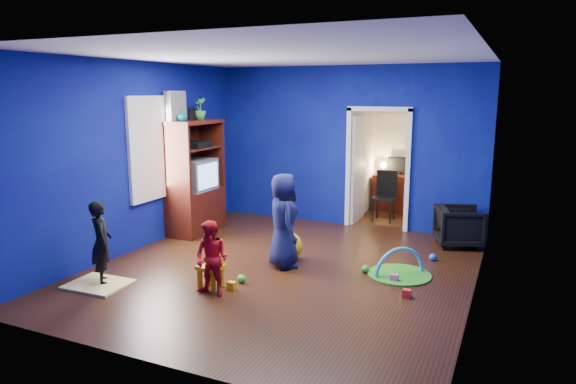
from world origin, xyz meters
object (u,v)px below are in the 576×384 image
at_px(child_black, 101,243).
at_px(kid_chair, 211,269).
at_px(toddler_red, 212,259).
at_px(vase, 182,115).
at_px(study_desk, 395,193).
at_px(folding_chair, 384,197).
at_px(armchair, 459,226).
at_px(crt_tv, 197,175).
at_px(tv_armoire, 195,177).
at_px(play_mat, 399,275).
at_px(child_navy, 283,221).
at_px(hopper_ball, 288,246).

bearing_deg(child_black, kid_chair, -119.73).
bearing_deg(toddler_red, vase, 134.68).
relative_size(child_black, study_desk, 1.24).
bearing_deg(folding_chair, armchair, -36.25).
xyz_separation_m(toddler_red, crt_tv, (-1.78, 2.33, 0.56)).
distance_m(tv_armoire, play_mat, 3.94).
height_order(child_black, play_mat, child_black).
distance_m(armchair, crt_tv, 4.46).
height_order(play_mat, folding_chair, folding_chair).
distance_m(toddler_red, crt_tv, 2.99).
bearing_deg(child_black, study_desk, -71.67).
relative_size(tv_armoire, study_desk, 2.23).
xyz_separation_m(tv_armoire, study_desk, (2.82, 3.09, -0.60)).
distance_m(child_black, vase, 2.75).
bearing_deg(tv_armoire, play_mat, -10.89).
height_order(vase, crt_tv, vase).
bearing_deg(tv_armoire, crt_tv, 0.00).
xyz_separation_m(child_navy, kid_chair, (-0.50, -1.11, -0.42)).
height_order(tv_armoire, study_desk, tv_armoire).
height_order(vase, folding_chair, vase).
bearing_deg(hopper_ball, study_desk, 79.70).
distance_m(crt_tv, play_mat, 3.91).
bearing_deg(child_navy, hopper_ball, -28.17).
height_order(child_navy, folding_chair, child_navy).
height_order(armchair, vase, vase).
xyz_separation_m(armchair, child_black, (-4.00, -3.60, 0.22)).
relative_size(toddler_red, vase, 4.99).
bearing_deg(crt_tv, child_black, -83.80).
bearing_deg(vase, toddler_red, -48.18).
height_order(kid_chair, study_desk, study_desk).
bearing_deg(hopper_ball, vase, 167.31).
distance_m(child_navy, toddler_red, 1.37).
bearing_deg(folding_chair, study_desk, 90.00).
xyz_separation_m(hopper_ball, study_desk, (0.70, 3.86, 0.16)).
xyz_separation_m(hopper_ball, play_mat, (1.63, 0.05, -0.21)).
bearing_deg(study_desk, kid_chair, -102.42).
distance_m(toddler_red, study_desk, 5.51).
bearing_deg(hopper_ball, toddler_red, -100.82).
bearing_deg(crt_tv, folding_chair, 37.43).
distance_m(child_black, crt_tv, 2.63).
bearing_deg(play_mat, crt_tv, 168.99).
bearing_deg(folding_chair, toddler_red, -102.63).
xyz_separation_m(tv_armoire, play_mat, (3.75, -0.72, -0.97)).
height_order(armchair, toddler_red, toddler_red).
distance_m(armchair, folding_chair, 1.87).
bearing_deg(armchair, tv_armoire, 83.63).
distance_m(armchair, kid_chair, 4.13).
relative_size(child_navy, hopper_ball, 3.08).
bearing_deg(study_desk, child_navy, -99.01).
height_order(tv_armoire, hopper_ball, tv_armoire).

